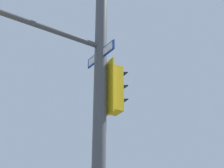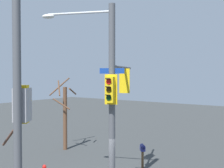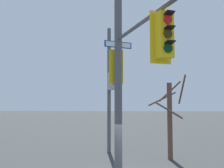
% 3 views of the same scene
% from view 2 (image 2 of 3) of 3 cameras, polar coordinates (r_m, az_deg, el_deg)
% --- Properties ---
extents(main_signal_pole_assembly, '(5.38, 3.65, 8.38)m').
position_cam_2_polar(main_signal_pole_assembly, '(13.36, -0.17, -0.78)').
color(main_signal_pole_assembly, '#4C4F54').
rests_on(main_signal_pole_assembly, ground).
extents(secondary_pole_assembly, '(0.75, 0.62, 7.91)m').
position_cam_2_polar(secondary_pole_assembly, '(8.84, -17.42, -5.68)').
color(secondary_pole_assembly, '#4C4F54').
rests_on(secondary_pole_assembly, ground).
extents(mailbox, '(0.49, 0.47, 1.41)m').
position_cam_2_polar(mailbox, '(16.94, 5.92, -12.50)').
color(mailbox, '#4C3823').
rests_on(mailbox, ground).
extents(bare_tree_across_street, '(1.86, 1.85, 5.07)m').
position_cam_2_polar(bare_tree_across_street, '(21.16, -9.11, -5.85)').
color(bare_tree_across_street, brown).
rests_on(bare_tree_across_street, ground).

